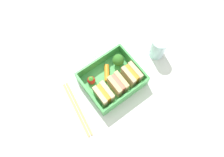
{
  "coord_description": "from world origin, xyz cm",
  "views": [
    {
      "loc": [
        14.71,
        19.75,
        65.69
      ],
      "look_at": [
        0.0,
        0.0,
        2.7
      ],
      "focal_mm": 35.0,
      "sensor_mm": 36.0,
      "label": 1
    }
  ],
  "objects_px": {
    "sandwich_center": "(104,94)",
    "folded_napkin": "(82,48)",
    "sandwich_center_left": "(118,84)",
    "drinking_glass": "(158,47)",
    "carrot_stick_far_left": "(107,73)",
    "chopstick_pair": "(77,109)",
    "sandwich_left": "(131,75)",
    "strawberry_far_left": "(91,80)",
    "broccoli_floret": "(118,60)"
  },
  "relations": [
    {
      "from": "sandwich_center_left",
      "to": "sandwich_center",
      "type": "relative_size",
      "value": 1.0
    },
    {
      "from": "broccoli_floret",
      "to": "drinking_glass",
      "type": "xyz_separation_m",
      "value": [
        -0.13,
        0.04,
        0.0
      ]
    },
    {
      "from": "strawberry_far_left",
      "to": "folded_napkin",
      "type": "xyz_separation_m",
      "value": [
        -0.04,
        -0.12,
        -0.02
      ]
    },
    {
      "from": "sandwich_center",
      "to": "folded_napkin",
      "type": "xyz_separation_m",
      "value": [
        -0.04,
        -0.19,
        -0.04
      ]
    },
    {
      "from": "strawberry_far_left",
      "to": "chopstick_pair",
      "type": "bearing_deg",
      "value": 27.01
    },
    {
      "from": "strawberry_far_left",
      "to": "chopstick_pair",
      "type": "relative_size",
      "value": 0.17
    },
    {
      "from": "sandwich_left",
      "to": "drinking_glass",
      "type": "xyz_separation_m",
      "value": [
        -0.13,
        -0.02,
        0.0
      ]
    },
    {
      "from": "sandwich_center",
      "to": "folded_napkin",
      "type": "distance_m",
      "value": 0.2
    },
    {
      "from": "sandwich_center_left",
      "to": "sandwich_center",
      "type": "xyz_separation_m",
      "value": [
        0.05,
        0.0,
        0.0
      ]
    },
    {
      "from": "sandwich_center",
      "to": "drinking_glass",
      "type": "height_order",
      "value": "drinking_glass"
    },
    {
      "from": "carrot_stick_far_left",
      "to": "chopstick_pair",
      "type": "bearing_deg",
      "value": 14.29
    },
    {
      "from": "sandwich_center_left",
      "to": "broccoli_floret",
      "type": "height_order",
      "value": "sandwich_center_left"
    },
    {
      "from": "carrot_stick_far_left",
      "to": "sandwich_left",
      "type": "bearing_deg",
      "value": 131.75
    },
    {
      "from": "drinking_glass",
      "to": "chopstick_pair",
      "type": "bearing_deg",
      "value": 0.25
    },
    {
      "from": "sandwich_center",
      "to": "drinking_glass",
      "type": "xyz_separation_m",
      "value": [
        -0.23,
        -0.02,
        0.0
      ]
    },
    {
      "from": "chopstick_pair",
      "to": "strawberry_far_left",
      "type": "bearing_deg",
      "value": -152.99
    },
    {
      "from": "strawberry_far_left",
      "to": "sandwich_left",
      "type": "bearing_deg",
      "value": 149.14
    },
    {
      "from": "sandwich_left",
      "to": "folded_napkin",
      "type": "distance_m",
      "value": 0.2
    },
    {
      "from": "sandwich_center",
      "to": "broccoli_floret",
      "type": "relative_size",
      "value": 1.3
    },
    {
      "from": "sandwich_center_left",
      "to": "carrot_stick_far_left",
      "type": "relative_size",
      "value": 1.08
    },
    {
      "from": "sandwich_center",
      "to": "chopstick_pair",
      "type": "bearing_deg",
      "value": -13.71
    },
    {
      "from": "drinking_glass",
      "to": "folded_napkin",
      "type": "xyz_separation_m",
      "value": [
        0.19,
        -0.16,
        -0.04
      ]
    },
    {
      "from": "sandwich_center_left",
      "to": "folded_napkin",
      "type": "height_order",
      "value": "sandwich_center_left"
    },
    {
      "from": "chopstick_pair",
      "to": "broccoli_floret",
      "type": "bearing_deg",
      "value": -167.12
    },
    {
      "from": "sandwich_left",
      "to": "folded_napkin",
      "type": "height_order",
      "value": "sandwich_left"
    },
    {
      "from": "carrot_stick_far_left",
      "to": "folded_napkin",
      "type": "distance_m",
      "value": 0.13
    },
    {
      "from": "drinking_glass",
      "to": "folded_napkin",
      "type": "relative_size",
      "value": 0.71
    },
    {
      "from": "carrot_stick_far_left",
      "to": "folded_napkin",
      "type": "xyz_separation_m",
      "value": [
        0.01,
        -0.13,
        -0.02
      ]
    },
    {
      "from": "sandwich_center_left",
      "to": "broccoli_floret",
      "type": "distance_m",
      "value": 0.08
    },
    {
      "from": "strawberry_far_left",
      "to": "carrot_stick_far_left",
      "type": "bearing_deg",
      "value": 172.8
    },
    {
      "from": "drinking_glass",
      "to": "sandwich_left",
      "type": "bearing_deg",
      "value": 9.96
    },
    {
      "from": "sandwich_left",
      "to": "strawberry_far_left",
      "type": "distance_m",
      "value": 0.13
    },
    {
      "from": "sandwich_center_left",
      "to": "drinking_glass",
      "type": "bearing_deg",
      "value": -172.9
    },
    {
      "from": "sandwich_center",
      "to": "folded_napkin",
      "type": "relative_size",
      "value": 0.53
    },
    {
      "from": "sandwich_center_left",
      "to": "strawberry_far_left",
      "type": "bearing_deg",
      "value": -49.48
    },
    {
      "from": "sandwich_center",
      "to": "chopstick_pair",
      "type": "xyz_separation_m",
      "value": [
        0.09,
        -0.02,
        -0.04
      ]
    },
    {
      "from": "strawberry_far_left",
      "to": "sandwich_center_left",
      "type": "bearing_deg",
      "value": 130.52
    },
    {
      "from": "broccoli_floret",
      "to": "chopstick_pair",
      "type": "bearing_deg",
      "value": 12.88
    },
    {
      "from": "carrot_stick_far_left",
      "to": "folded_napkin",
      "type": "height_order",
      "value": "carrot_stick_far_left"
    },
    {
      "from": "sandwich_center",
      "to": "drinking_glass",
      "type": "distance_m",
      "value": 0.23
    },
    {
      "from": "chopstick_pair",
      "to": "sandwich_left",
      "type": "bearing_deg",
      "value": 173.71
    },
    {
      "from": "sandwich_left",
      "to": "carrot_stick_far_left",
      "type": "distance_m",
      "value": 0.08
    },
    {
      "from": "sandwich_center",
      "to": "chopstick_pair",
      "type": "relative_size",
      "value": 0.32
    },
    {
      "from": "sandwich_center_left",
      "to": "strawberry_far_left",
      "type": "xyz_separation_m",
      "value": [
        0.05,
        -0.06,
        -0.01
      ]
    },
    {
      "from": "carrot_stick_far_left",
      "to": "sandwich_center_left",
      "type": "bearing_deg",
      "value": 88.36
    },
    {
      "from": "broccoli_floret",
      "to": "carrot_stick_far_left",
      "type": "bearing_deg",
      "value": 8.76
    },
    {
      "from": "sandwich_left",
      "to": "drinking_glass",
      "type": "height_order",
      "value": "drinking_glass"
    },
    {
      "from": "sandwich_center_left",
      "to": "carrot_stick_far_left",
      "type": "bearing_deg",
      "value": -91.64
    },
    {
      "from": "chopstick_pair",
      "to": "drinking_glass",
      "type": "distance_m",
      "value": 0.32
    },
    {
      "from": "strawberry_far_left",
      "to": "drinking_glass",
      "type": "height_order",
      "value": "drinking_glass"
    }
  ]
}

